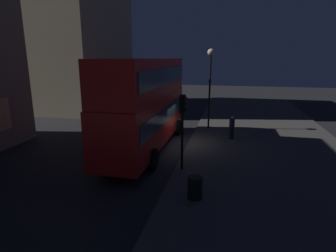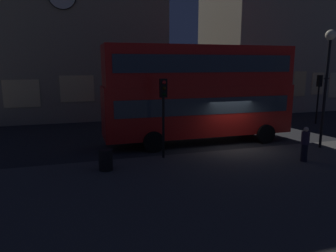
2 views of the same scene
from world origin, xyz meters
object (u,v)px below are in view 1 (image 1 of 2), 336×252
(traffic_light_far_side, at_px, (151,87))
(litter_bin, at_px, (195,188))
(traffic_light_near_kerb, at_px, (183,116))
(pedestrian, at_px, (232,127))
(street_lamp, at_px, (210,71))
(double_decker_bus, at_px, (147,100))

(traffic_light_far_side, bearing_deg, litter_bin, 26.98)
(traffic_light_near_kerb, xyz_separation_m, pedestrian, (5.99, -2.37, -1.87))
(traffic_light_near_kerb, bearing_deg, litter_bin, -159.97)
(street_lamp, bearing_deg, traffic_light_far_side, 49.98)
(traffic_light_far_side, distance_m, litter_bin, 17.90)
(traffic_light_far_side, xyz_separation_m, pedestrian, (-7.72, -7.97, -1.72))
(double_decker_bus, distance_m, pedestrian, 6.33)
(traffic_light_near_kerb, relative_size, street_lamp, 0.61)
(double_decker_bus, bearing_deg, traffic_light_near_kerb, -136.47)
(litter_bin, bearing_deg, traffic_light_near_kerb, 19.71)
(litter_bin, bearing_deg, street_lamp, 2.08)
(traffic_light_far_side, xyz_separation_m, street_lamp, (-5.20, -6.19, 1.92))
(street_lamp, bearing_deg, litter_bin, -177.92)
(street_lamp, bearing_deg, double_decker_bus, 149.90)
(double_decker_bus, height_order, pedestrian, double_decker_bus)
(traffic_light_far_side, bearing_deg, street_lamp, 55.17)
(traffic_light_far_side, relative_size, litter_bin, 4.12)
(double_decker_bus, xyz_separation_m, pedestrian, (3.14, -5.06, -2.15))
(street_lamp, relative_size, litter_bin, 6.77)
(traffic_light_near_kerb, distance_m, street_lamp, 8.72)
(pedestrian, bearing_deg, double_decker_bus, 108.13)
(double_decker_bus, distance_m, litter_bin, 7.20)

